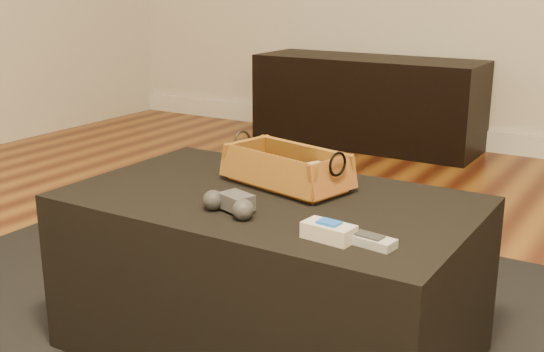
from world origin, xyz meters
The scene contains 9 objects.
baseboard centered at (0.00, 2.73, 0.06)m, with size 5.00×0.04×0.12m, color white.
media_cabinet centered at (-0.63, 2.51, 0.26)m, with size 1.32×0.45×0.52m, color black.
ottoman centered at (0.13, 0.20, 0.22)m, with size 1.00×0.60×0.42m, color black.
tv_remote centered at (0.10, 0.30, 0.45)m, with size 0.18×0.04×0.02m, color black.
cloth_bundle centered at (0.21, 0.31, 0.47)m, with size 0.09×0.06×0.05m, color #C2B087.
wicker_basket centered at (0.12, 0.31, 0.47)m, with size 0.37×0.25×0.12m.
game_controller centered at (0.12, 0.05, 0.46)m, with size 0.15×0.10×0.05m.
silver_remote centered at (0.43, 0.04, 0.44)m, with size 0.20×0.07×0.02m.
cream_gadget centered at (0.39, 0.02, 0.45)m, with size 0.11×0.07×0.04m.
Camera 1 is at (0.98, -1.16, 0.95)m, focal length 45.00 mm.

